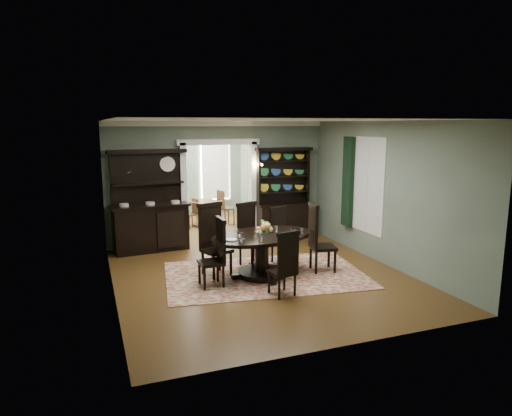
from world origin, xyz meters
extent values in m
cube|color=#553516|center=(0.00, 0.00, -0.01)|extent=(5.50, 6.00, 0.01)
cube|color=white|center=(0.00, 0.00, 3.00)|extent=(5.50, 6.00, 0.01)
cube|color=gray|center=(-2.75, 0.00, 1.50)|extent=(0.01, 6.00, 3.00)
cube|color=gray|center=(2.75, 0.00, 1.50)|extent=(0.01, 6.00, 3.00)
cube|color=gray|center=(0.00, -3.00, 1.50)|extent=(5.50, 0.01, 3.00)
cube|color=gray|center=(-1.83, 3.00, 1.50)|extent=(1.85, 0.01, 3.00)
cube|color=gray|center=(1.83, 3.00, 1.50)|extent=(1.85, 0.01, 3.00)
cube|color=gray|center=(0.00, 3.00, 2.75)|extent=(1.80, 0.01, 0.50)
cube|color=white|center=(0.00, 2.95, 2.94)|extent=(5.50, 0.10, 0.12)
cube|color=#553516|center=(0.00, 4.75, -0.01)|extent=(3.50, 3.50, 0.01)
cube|color=white|center=(0.00, 4.75, 3.00)|extent=(3.50, 3.50, 0.01)
cube|color=gray|center=(-1.75, 4.75, 1.50)|extent=(0.01, 3.50, 3.00)
cube|color=gray|center=(1.75, 4.75, 1.50)|extent=(0.01, 3.50, 3.00)
cube|color=gray|center=(0.00, 6.50, 1.50)|extent=(3.50, 0.01, 3.00)
cube|color=white|center=(-0.85, 6.45, 1.55)|extent=(1.05, 0.06, 2.20)
cube|color=white|center=(0.85, 6.45, 1.55)|extent=(1.05, 0.06, 2.20)
cube|color=white|center=(-0.90, 3.00, 1.25)|extent=(0.14, 0.25, 2.50)
cube|color=white|center=(0.90, 3.00, 1.25)|extent=(0.14, 0.25, 2.50)
cube|color=white|center=(0.00, 3.00, 2.50)|extent=(2.08, 0.25, 0.14)
cube|color=white|center=(2.74, 0.60, 1.60)|extent=(0.02, 1.10, 2.00)
cube|color=white|center=(2.73, 0.60, 1.60)|extent=(0.01, 1.22, 2.12)
cube|color=black|center=(2.65, 1.28, 1.60)|extent=(0.10, 0.35, 2.10)
cube|color=#B3862F|center=(0.95, 2.92, 1.85)|extent=(0.08, 0.05, 0.18)
sphere|color=#FFD88C|center=(0.85, 2.77, 1.93)|extent=(0.07, 0.07, 0.07)
sphere|color=#FFD88C|center=(1.05, 2.77, 1.93)|extent=(0.07, 0.07, 0.07)
cube|color=maroon|center=(0.10, 0.08, 0.01)|extent=(4.16, 2.98, 0.01)
ellipsoid|color=black|center=(0.02, 0.06, 0.81)|extent=(2.36, 1.78, 0.06)
cylinder|color=black|center=(0.02, 0.06, 0.77)|extent=(2.35, 2.35, 0.03)
cylinder|color=black|center=(0.02, 0.06, 0.42)|extent=(0.27, 0.27, 0.73)
cylinder|color=black|center=(0.02, 0.06, 0.06)|extent=(0.94, 0.94, 0.11)
cylinder|color=white|center=(0.06, 0.01, 0.86)|extent=(0.31, 0.31, 0.06)
cube|color=black|center=(-0.79, 0.41, 0.51)|extent=(0.63, 0.61, 0.07)
cube|color=black|center=(-0.86, 0.62, 0.95)|extent=(0.50, 0.21, 0.86)
cube|color=black|center=(-0.86, 0.62, 1.39)|extent=(0.55, 0.24, 0.09)
cylinder|color=black|center=(-0.92, 0.16, 0.25)|extent=(0.06, 0.06, 0.51)
cylinder|color=black|center=(-0.55, 0.28, 0.25)|extent=(0.06, 0.06, 0.51)
cylinder|color=black|center=(-1.04, 0.54, 0.25)|extent=(0.06, 0.06, 0.51)
cylinder|color=black|center=(-0.66, 0.66, 0.25)|extent=(0.06, 0.06, 0.51)
cube|color=black|center=(0.09, 0.76, 0.47)|extent=(0.60, 0.59, 0.06)
cube|color=black|center=(0.01, 0.95, 0.88)|extent=(0.46, 0.22, 0.80)
cube|color=black|center=(0.01, 0.95, 1.29)|extent=(0.50, 0.25, 0.08)
cylinder|color=black|center=(-0.02, 0.52, 0.24)|extent=(0.05, 0.05, 0.47)
cylinder|color=black|center=(0.33, 0.66, 0.24)|extent=(0.05, 0.05, 0.47)
cylinder|color=black|center=(-0.15, 0.87, 0.24)|extent=(0.05, 0.05, 0.47)
cylinder|color=black|center=(0.19, 1.00, 0.24)|extent=(0.05, 0.05, 0.47)
cube|color=black|center=(0.76, 0.72, 0.42)|extent=(0.52, 0.51, 0.06)
cube|color=black|center=(0.71, 0.90, 0.79)|extent=(0.42, 0.17, 0.72)
cube|color=black|center=(0.71, 0.90, 1.16)|extent=(0.46, 0.20, 0.07)
cylinder|color=black|center=(0.66, 0.52, 0.21)|extent=(0.05, 0.05, 0.42)
cylinder|color=black|center=(0.97, 0.62, 0.21)|extent=(0.05, 0.05, 0.42)
cylinder|color=black|center=(0.56, 0.83, 0.21)|extent=(0.05, 0.05, 0.42)
cylinder|color=black|center=(0.87, 0.93, 0.21)|extent=(0.05, 0.05, 0.42)
cube|color=black|center=(-1.05, -0.14, 0.45)|extent=(0.44, 0.46, 0.06)
cube|color=black|center=(-0.86, -0.14, 0.84)|extent=(0.06, 0.45, 0.76)
cube|color=black|center=(-0.86, -0.14, 1.23)|extent=(0.08, 0.49, 0.08)
cylinder|color=black|center=(-1.23, 0.03, 0.22)|extent=(0.05, 0.05, 0.45)
cylinder|color=black|center=(-1.22, -0.32, 0.22)|extent=(0.05, 0.05, 0.45)
cylinder|color=black|center=(-0.88, 0.04, 0.22)|extent=(0.05, 0.05, 0.45)
cylinder|color=black|center=(-0.87, -0.32, 0.22)|extent=(0.05, 0.05, 0.45)
cube|color=black|center=(1.29, -0.07, 0.50)|extent=(0.56, 0.58, 0.06)
cube|color=black|center=(1.08, -0.03, 0.93)|extent=(0.15, 0.50, 0.84)
cube|color=black|center=(1.08, -0.03, 1.36)|extent=(0.18, 0.54, 0.09)
cylinder|color=black|center=(1.44, -0.30, 0.25)|extent=(0.05, 0.05, 0.50)
cylinder|color=black|center=(1.51, 0.08, 0.25)|extent=(0.05, 0.05, 0.50)
cylinder|color=black|center=(1.06, -0.22, 0.25)|extent=(0.05, 0.05, 0.50)
cylinder|color=black|center=(1.13, 0.16, 0.25)|extent=(0.05, 0.05, 0.50)
cube|color=black|center=(-0.02, -1.00, 0.41)|extent=(0.48, 0.46, 0.05)
cube|color=black|center=(0.01, -1.17, 0.77)|extent=(0.41, 0.12, 0.70)
cube|color=black|center=(0.01, -1.17, 1.13)|extent=(0.45, 0.14, 0.07)
cylinder|color=black|center=(0.11, -0.81, 0.21)|extent=(0.04, 0.04, 0.41)
cylinder|color=black|center=(-0.20, -0.87, 0.21)|extent=(0.04, 0.04, 0.41)
cylinder|color=black|center=(0.17, -1.13, 0.21)|extent=(0.04, 0.04, 0.41)
cylinder|color=black|center=(-0.15, -1.18, 0.21)|extent=(0.04, 0.04, 0.41)
cube|color=black|center=(-1.75, 2.68, 0.53)|extent=(1.73, 0.73, 1.05)
cube|color=black|center=(-1.75, 2.68, 1.08)|extent=(1.84, 0.80, 0.05)
cube|color=black|center=(-1.75, 2.92, 1.71)|extent=(1.69, 0.24, 1.24)
cube|color=black|center=(-1.75, 2.81, 1.58)|extent=(1.65, 0.45, 0.04)
cube|color=black|center=(-1.75, 2.79, 2.32)|extent=(1.82, 0.53, 0.08)
cube|color=black|center=(1.66, 2.70, 0.45)|extent=(1.41, 0.52, 0.90)
cube|color=black|center=(1.66, 2.70, 0.91)|extent=(1.51, 0.58, 0.04)
cube|color=black|center=(1.66, 2.90, 1.60)|extent=(1.40, 0.08, 1.36)
cube|color=black|center=(0.98, 2.80, 1.60)|extent=(0.05, 0.26, 1.40)
cube|color=black|center=(2.34, 2.80, 1.60)|extent=(0.05, 0.26, 1.40)
cube|color=black|center=(1.66, 2.78, 2.30)|extent=(1.51, 0.34, 0.08)
cube|color=black|center=(1.66, 2.80, 1.20)|extent=(1.41, 0.28, 0.03)
cube|color=black|center=(1.66, 2.80, 1.60)|extent=(1.41, 0.28, 0.03)
cube|color=black|center=(1.66, 2.80, 2.00)|extent=(1.41, 0.28, 0.03)
cylinder|color=#542F18|center=(-0.04, 4.85, 0.73)|extent=(0.81, 0.81, 0.04)
cylinder|color=#542F18|center=(-0.04, 4.85, 0.38)|extent=(0.10, 0.10, 0.71)
cylinder|color=#542F18|center=(-0.04, 4.85, 0.03)|extent=(0.45, 0.45, 0.06)
cylinder|color=#542F18|center=(-0.37, 4.66, 0.40)|extent=(0.35, 0.35, 0.04)
cube|color=#542F18|center=(-0.22, 4.72, 0.62)|extent=(0.14, 0.31, 0.44)
cylinder|color=#542F18|center=(-0.53, 4.73, 0.20)|extent=(0.03, 0.03, 0.40)
cylinder|color=#542F18|center=(-0.44, 4.50, 0.20)|extent=(0.03, 0.03, 0.40)
cylinder|color=#542F18|center=(-0.30, 4.82, 0.20)|extent=(0.03, 0.03, 0.40)
cylinder|color=#542F18|center=(-0.21, 4.59, 0.20)|extent=(0.03, 0.03, 0.40)
cylinder|color=#542F18|center=(0.71, 4.72, 0.49)|extent=(0.44, 0.44, 0.04)
cube|color=#542F18|center=(0.52, 4.67, 0.77)|extent=(0.14, 0.39, 0.55)
cylinder|color=#542F18|center=(0.90, 4.61, 0.25)|extent=(0.04, 0.04, 0.49)
cylinder|color=#542F18|center=(0.82, 4.91, 0.25)|extent=(0.04, 0.04, 0.49)
cylinder|color=#542F18|center=(0.60, 4.53, 0.25)|extent=(0.04, 0.04, 0.49)
cylinder|color=#542F18|center=(0.52, 4.83, 0.25)|extent=(0.04, 0.04, 0.49)
camera|label=1|loc=(-3.07, -7.90, 2.93)|focal=32.00mm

